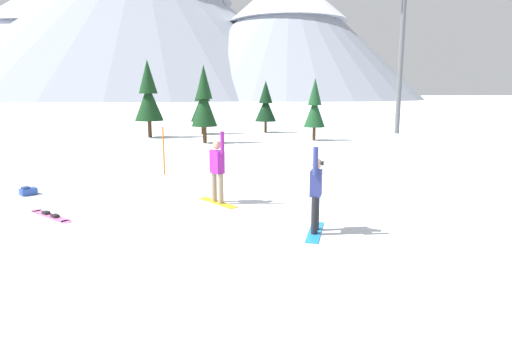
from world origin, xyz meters
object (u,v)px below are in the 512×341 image
object	(u,v)px
backpack_blue	(28,191)
loose_snowboard_far_spare	(51,216)
snowboarder_foreground	(316,192)
pine_tree_tall	(148,95)
pine_tree_twin	(266,104)
trail_marker_pole	(164,151)
ski_lift_tower	(401,50)
pine_tree_slender	(202,102)
snowboarder_midground	(217,169)
pine_tree_young	(315,107)
pine_tree_broad	(204,101)

from	to	relation	value
backpack_blue	loose_snowboard_far_spare	bearing A→B (deg)	-59.58
snowboarder_foreground	pine_tree_tall	distance (m)	22.70
pine_tree_twin	trail_marker_pole	bearing A→B (deg)	-110.15
trail_marker_pole	ski_lift_tower	bearing A→B (deg)	43.21
pine_tree_twin	pine_tree_slender	xyz separation A→B (m)	(-4.88, -0.76, 0.19)
loose_snowboard_far_spare	backpack_blue	bearing A→B (deg)	120.42
pine_tree_twin	ski_lift_tower	distance (m)	10.86
snowboarder_foreground	loose_snowboard_far_spare	xyz separation A→B (m)	(-6.35, 2.03, -0.90)
snowboarder_midground	pine_tree_young	world-z (taller)	pine_tree_young
snowboarder_midground	trail_marker_pole	world-z (taller)	snowboarder_midground
pine_tree_twin	snowboarder_foreground	bearing A→B (deg)	-95.36
pine_tree_twin	pine_tree_slender	distance (m)	4.94
snowboarder_midground	pine_tree_broad	bearing A→B (deg)	91.30
snowboarder_midground	loose_snowboard_far_spare	bearing A→B (deg)	-168.53
loose_snowboard_far_spare	pine_tree_slender	xyz separation A→B (m)	(3.78, 21.79, 2.35)
pine_tree_twin	ski_lift_tower	bearing A→B (deg)	-11.04
pine_tree_tall	trail_marker_pole	bearing A→B (deg)	-81.05
backpack_blue	pine_tree_broad	size ratio (longest dim) A/B	0.11
trail_marker_pole	ski_lift_tower	world-z (taller)	ski_lift_tower
loose_snowboard_far_spare	snowboarder_midground	bearing A→B (deg)	11.47
snowboarder_midground	pine_tree_tall	size ratio (longest dim) A/B	0.39
backpack_blue	trail_marker_pole	world-z (taller)	trail_marker_pole
pine_tree_tall	snowboarder_midground	bearing A→B (deg)	-77.63
ski_lift_tower	backpack_blue	bearing A→B (deg)	-137.95
pine_tree_young	trail_marker_pole	bearing A→B (deg)	-127.93
pine_tree_slender	pine_tree_young	distance (m)	8.95
pine_tree_tall	ski_lift_tower	bearing A→B (deg)	2.84
pine_tree_slender	pine_tree_tall	distance (m)	4.24
snowboarder_midground	pine_tree_slender	world-z (taller)	pine_tree_slender
pine_tree_twin	pine_tree_tall	size ratio (longest dim) A/B	0.75
ski_lift_tower	snowboarder_midground	bearing A→B (deg)	-125.88
snowboarder_foreground	ski_lift_tower	xyz separation A→B (m)	(12.20, 22.65, 5.30)
loose_snowboard_far_spare	ski_lift_tower	world-z (taller)	ski_lift_tower
loose_snowboard_far_spare	trail_marker_pole	size ratio (longest dim) A/B	0.80
loose_snowboard_far_spare	pine_tree_broad	distance (m)	16.48
ski_lift_tower	pine_tree_broad	bearing A→B (deg)	-161.77
trail_marker_pole	loose_snowboard_far_spare	bearing A→B (deg)	-113.62
snowboarder_foreground	trail_marker_pole	xyz separation A→B (m)	(-3.98, 7.46, -0.01)
snowboarder_foreground	pine_tree_broad	bearing A→B (deg)	97.77
snowboarder_foreground	pine_tree_twin	world-z (taller)	pine_tree_twin
pine_tree_tall	pine_tree_slender	bearing A→B (deg)	29.61
trail_marker_pole	pine_tree_tall	distance (m)	14.59
backpack_blue	pine_tree_twin	distance (m)	22.53
loose_snowboard_far_spare	trail_marker_pole	distance (m)	5.99
backpack_blue	pine_tree_broad	world-z (taller)	pine_tree_broad
pine_tree_twin	pine_tree_young	xyz separation A→B (m)	(2.35, -6.04, 0.00)
pine_tree_tall	snowboarder_foreground	bearing A→B (deg)	-74.02
snowboarder_foreground	snowboarder_midground	xyz separation A→B (m)	(-2.09, 2.89, 0.05)
snowboarder_midground	backpack_blue	bearing A→B (deg)	163.72
pine_tree_young	ski_lift_tower	distance (m)	9.49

